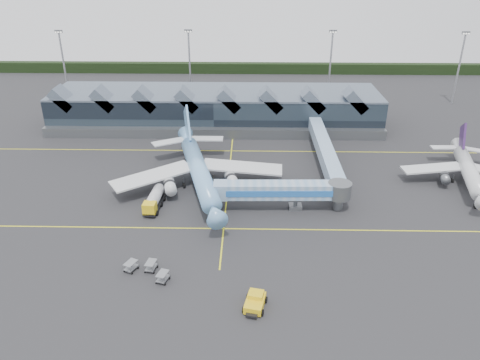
{
  "coord_description": "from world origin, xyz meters",
  "views": [
    {
      "loc": [
        4.45,
        -78.66,
        44.39
      ],
      "look_at": [
        2.7,
        1.53,
        5.0
      ],
      "focal_mm": 35.0,
      "sensor_mm": 36.0,
      "label": 1
    }
  ],
  "objects_px": {
    "main_airliner": "(198,168)",
    "jet_bridge": "(290,191)",
    "regional_jet": "(468,169)",
    "fuel_truck": "(155,199)",
    "pushback_tug": "(255,302)"
  },
  "relations": [
    {
      "from": "main_airliner",
      "to": "regional_jet",
      "type": "bearing_deg",
      "value": -12.17
    },
    {
      "from": "main_airliner",
      "to": "jet_bridge",
      "type": "bearing_deg",
      "value": -42.12
    },
    {
      "from": "regional_jet",
      "to": "jet_bridge",
      "type": "height_order",
      "value": "regional_jet"
    },
    {
      "from": "fuel_truck",
      "to": "regional_jet",
      "type": "bearing_deg",
      "value": 14.53
    },
    {
      "from": "main_airliner",
      "to": "jet_bridge",
      "type": "relative_size",
      "value": 1.59
    },
    {
      "from": "main_airliner",
      "to": "regional_jet",
      "type": "distance_m",
      "value": 56.57
    },
    {
      "from": "regional_jet",
      "to": "jet_bridge",
      "type": "relative_size",
      "value": 1.14
    },
    {
      "from": "regional_jet",
      "to": "fuel_truck",
      "type": "distance_m",
      "value": 65.07
    },
    {
      "from": "main_airliner",
      "to": "jet_bridge",
      "type": "distance_m",
      "value": 20.66
    },
    {
      "from": "main_airliner",
      "to": "jet_bridge",
      "type": "xyz_separation_m",
      "value": [
        18.32,
        -9.56,
        -0.08
      ]
    },
    {
      "from": "main_airliner",
      "to": "fuel_truck",
      "type": "distance_m",
      "value": 12.15
    },
    {
      "from": "main_airliner",
      "to": "pushback_tug",
      "type": "distance_m",
      "value": 39.01
    },
    {
      "from": "main_airliner",
      "to": "regional_jet",
      "type": "xyz_separation_m",
      "value": [
        56.52,
        2.35,
        -0.72
      ]
    },
    {
      "from": "main_airliner",
      "to": "fuel_truck",
      "type": "xyz_separation_m",
      "value": [
        -7.48,
        -9.32,
        -2.2
      ]
    },
    {
      "from": "fuel_truck",
      "to": "main_airliner",
      "type": "bearing_deg",
      "value": 55.44
    }
  ]
}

